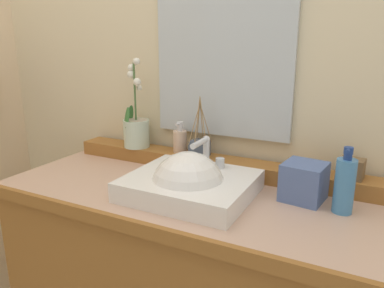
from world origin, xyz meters
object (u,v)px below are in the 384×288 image
(lotion_bottle, at_px, (345,185))
(trinket_box, at_px, (351,168))
(sink_basin, at_px, (189,187))
(soap_bar, at_px, (176,160))
(reed_diffuser, at_px, (200,147))
(potted_plant, at_px, (136,127))
(soap_dispenser, at_px, (180,140))
(tissue_box, at_px, (304,182))

(lotion_bottle, bearing_deg, trinket_box, 87.83)
(sink_basin, distance_m, soap_bar, 0.16)
(reed_diffuser, xyz_separation_m, trinket_box, (0.57, 0.01, -0.00))
(potted_plant, distance_m, lotion_bottle, 0.89)
(trinket_box, xyz_separation_m, lotion_bottle, (-0.01, -0.16, -0.00))
(potted_plant, distance_m, soap_dispenser, 0.21)
(tissue_box, bearing_deg, lotion_bottle, -18.42)
(potted_plant, xyz_separation_m, tissue_box, (0.75, -0.11, -0.08))
(tissue_box, bearing_deg, sink_basin, -157.39)
(soap_dispenser, relative_size, tissue_box, 0.99)
(reed_diffuser, height_order, trinket_box, reed_diffuser)
(sink_basin, distance_m, tissue_box, 0.38)
(lotion_bottle, bearing_deg, potted_plant, 170.02)
(trinket_box, bearing_deg, soap_bar, -159.35)
(soap_bar, height_order, tissue_box, tissue_box)
(soap_dispenser, xyz_separation_m, reed_diffuser, (0.10, -0.02, -0.01))
(potted_plant, distance_m, trinket_box, 0.88)
(trinket_box, relative_size, tissue_box, 0.61)
(trinket_box, xyz_separation_m, tissue_box, (-0.13, -0.12, -0.03))
(soap_dispenser, xyz_separation_m, trinket_box, (0.67, -0.01, -0.02))
(sink_basin, distance_m, potted_plant, 0.49)
(soap_dispenser, bearing_deg, potted_plant, -176.07)
(potted_plant, bearing_deg, lotion_bottle, -9.98)
(potted_plant, height_order, lotion_bottle, potted_plant)
(sink_basin, xyz_separation_m, soap_bar, (-0.11, 0.11, 0.05))
(trinket_box, bearing_deg, sink_basin, -145.23)
(soap_bar, distance_m, soap_dispenser, 0.18)
(soap_bar, bearing_deg, reed_diffuser, 79.27)
(soap_bar, distance_m, tissue_box, 0.47)
(trinket_box, relative_size, lotion_bottle, 0.38)
(sink_basin, relative_size, soap_dispenser, 3.19)
(trinket_box, bearing_deg, soap_dispenser, -174.58)
(soap_bar, height_order, reed_diffuser, reed_diffuser)
(potted_plant, bearing_deg, reed_diffuser, -0.18)
(lotion_bottle, bearing_deg, soap_bar, 179.49)
(lotion_bottle, bearing_deg, tissue_box, 161.58)
(sink_basin, height_order, potted_plant, potted_plant)
(lotion_bottle, bearing_deg, sink_basin, -167.69)
(lotion_bottle, height_order, tissue_box, lotion_bottle)
(soap_dispenser, distance_m, lotion_bottle, 0.68)
(soap_bar, bearing_deg, soap_dispenser, 113.42)
(sink_basin, height_order, trinket_box, sink_basin)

